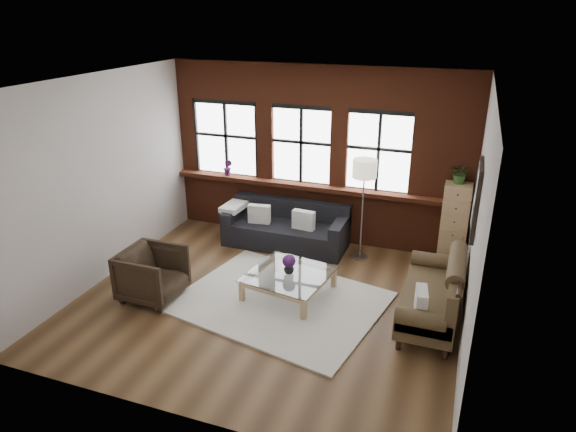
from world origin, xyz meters
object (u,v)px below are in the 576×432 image
(vintage_settee, at_px, (431,288))
(armchair, at_px, (152,274))
(drawer_chest, at_px, (454,223))
(dark_sofa, at_px, (286,225))
(floor_lamp, at_px, (363,206))
(vase, at_px, (289,268))
(coffee_table, at_px, (289,284))

(vintage_settee, distance_m, armchair, 4.04)
(armchair, height_order, drawer_chest, drawer_chest)
(dark_sofa, height_order, floor_lamp, floor_lamp)
(dark_sofa, relative_size, armchair, 2.59)
(vintage_settee, bearing_deg, floor_lamp, 129.72)
(vase, xyz_separation_m, drawer_chest, (2.24, 2.00, 0.25))
(dark_sofa, bearing_deg, drawer_chest, 6.85)
(armchair, relative_size, coffee_table, 0.75)
(coffee_table, relative_size, vase, 6.94)
(dark_sofa, relative_size, coffee_table, 1.93)
(floor_lamp, bearing_deg, dark_sofa, 178.47)
(coffee_table, height_order, vase, vase)
(dark_sofa, distance_m, armchair, 2.70)
(armchair, height_order, floor_lamp, floor_lamp)
(dark_sofa, relative_size, drawer_chest, 1.57)
(armchair, distance_m, coffee_table, 2.05)
(vase, bearing_deg, armchair, -158.63)
(vase, xyz_separation_m, floor_lamp, (0.75, 1.61, 0.51))
(dark_sofa, height_order, vintage_settee, vintage_settee)
(vase, height_order, drawer_chest, drawer_chest)
(vase, bearing_deg, coffee_table, 0.00)
(armchair, xyz_separation_m, floor_lamp, (2.65, 2.35, 0.57))
(floor_lamp, bearing_deg, coffee_table, -114.86)
(dark_sofa, distance_m, vase, 1.77)
(dark_sofa, relative_size, vintage_settee, 1.18)
(dark_sofa, distance_m, vintage_settee, 3.16)
(dark_sofa, xyz_separation_m, coffee_table, (0.65, -1.65, -0.22))
(coffee_table, bearing_deg, vintage_settee, 0.84)
(vintage_settee, bearing_deg, coffee_table, -179.16)
(drawer_chest, bearing_deg, floor_lamp, -165.58)
(drawer_chest, distance_m, floor_lamp, 1.56)
(dark_sofa, distance_m, floor_lamp, 1.50)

